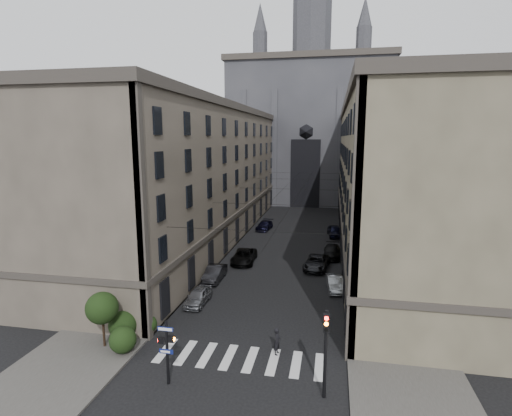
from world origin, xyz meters
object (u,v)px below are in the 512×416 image
Objects in this scene: gothic_tower at (310,122)px; car_left_midfar at (244,256)px; car_left_midnear at (215,273)px; car_right_midnear at (317,263)px; car_left_far at (264,225)px; car_right_midfar at (332,252)px; car_right_near at (335,283)px; traffic_light_right at (326,344)px; car_right_far at (335,231)px; pedestrian at (277,341)px; car_left_near at (198,296)px; pedestrian_signal_left at (167,348)px.

car_left_midfar is at bearing -94.81° from gothic_tower.
car_left_midnear reaches higher than car_right_midnear.
car_left_far is 0.96× the size of car_right_midfar.
car_right_near is at bearing -35.14° from car_left_midfar.
car_left_midfar reaches higher than car_right_near.
car_right_near is (0.60, 16.52, -2.62)m from traffic_light_right.
car_left_far is at bearing 89.05° from car_left_midfar.
traffic_light_right is 16.73m from car_right_near.
car_left_midfar is 12.32m from car_right_near.
car_right_far is at bearing 51.90° from car_left_midfar.
pedestrian is (-3.83, -33.68, 0.12)m from car_right_far.
traffic_light_right reaches higher than car_right_near.
car_left_near is 0.83× the size of car_right_midfar.
gothic_tower is 11.15× the size of traffic_light_right.
traffic_light_right reaches higher than car_left_near.
car_right_far is at bearing 59.37° from car_left_midnear.
gothic_tower is at bearing 11.19° from pedestrian.
car_right_midfar is (11.72, 10.35, -0.03)m from car_left_midnear.
car_right_near is (9.71, 16.94, -1.65)m from pedestrian_signal_left.
gothic_tower is at bearing 92.26° from car_right_far.
car_left_midfar is at bearing 91.67° from pedestrian_signal_left.
car_right_near is at bearing 87.92° from traffic_light_right.
pedestrian is at bearing -57.79° from car_left_midnear.
car_left_near is 1.00× the size of car_right_near.
car_right_near is 13.01m from pedestrian.
pedestrian_signal_left is at bearing -101.98° from car_right_midnear.
car_right_midfar reaches higher than car_left_near.
car_left_midfar is at bearing 112.97° from traffic_light_right.
car_right_far reaches higher than car_left_midnear.
pedestrian_signal_left is (-3.51, -73.46, -15.48)m from gothic_tower.
car_right_midnear reaches higher than car_left_near.
car_left_midfar is at bearing 74.42° from car_left_midnear.
traffic_light_right is at bearing -69.71° from car_left_far.
car_left_midfar is at bearing -155.88° from car_right_midfar.
car_right_midfar is 23.39m from pedestrian.
car_left_near is at bearing -95.14° from gothic_tower.
car_right_midnear is (10.07, 5.60, -0.02)m from car_left_midnear.
car_left_midfar reaches higher than car_left_far.
car_left_midnear is at bearing 42.06° from pedestrian.
car_right_midfar is at bearing 77.50° from car_right_midnear.
traffic_light_right is at bearing -99.14° from car_right_near.
gothic_tower reaches higher than pedestrian.
car_right_far is (10.92, -2.38, 0.12)m from car_left_far.
car_right_near is at bearing -2.25° from car_left_midnear.
car_left_midnear reaches higher than car_right_near.
car_left_midnear is at bearing -95.97° from gothic_tower.
car_right_far reaches higher than car_left_near.
car_left_far is 1.16× the size of car_right_near.
pedestrian_signal_left is 9.18m from traffic_light_right.
car_left_midfar is 17.96m from car_right_far.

